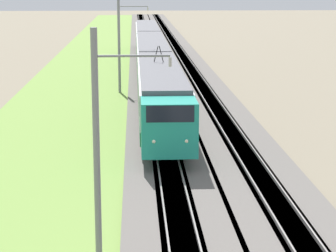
# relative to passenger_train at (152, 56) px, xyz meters

# --- Properties ---
(ballast_main) EXTENTS (240.00, 4.40, 0.30)m
(ballast_main) POSITION_rel_passenger_train_xyz_m (0.77, 0.00, -2.18)
(ballast_main) COLOR #605B56
(ballast_main) RESTS_ON ground
(ballast_adjacent) EXTENTS (240.00, 4.40, 0.30)m
(ballast_adjacent) POSITION_rel_passenger_train_xyz_m (0.77, -4.19, -2.18)
(ballast_adjacent) COLOR #605B56
(ballast_adjacent) RESTS_ON ground
(track_main) EXTENTS (240.00, 1.57, 0.45)m
(track_main) POSITION_rel_passenger_train_xyz_m (0.77, 0.00, -2.17)
(track_main) COLOR #4C4238
(track_main) RESTS_ON ground
(track_adjacent) EXTENTS (240.00, 1.57, 0.45)m
(track_adjacent) POSITION_rel_passenger_train_xyz_m (0.77, -4.19, -2.17)
(track_adjacent) COLOR #4C4238
(track_adjacent) RESTS_ON ground
(grass_verge) EXTENTS (240.00, 9.45, 0.12)m
(grass_verge) POSITION_rel_passenger_train_xyz_m (0.77, 6.74, -2.27)
(grass_verge) COLOR olive
(grass_verge) RESTS_ON ground
(passenger_train) EXTENTS (63.45, 2.84, 4.99)m
(passenger_train) POSITION_rel_passenger_train_xyz_m (0.00, 0.00, 0.00)
(passenger_train) COLOR teal
(passenger_train) RESTS_ON ground
(catenary_mast_near) EXTENTS (0.22, 2.56, 7.85)m
(catenary_mast_near) POSITION_rel_passenger_train_xyz_m (-41.13, 2.84, 1.73)
(catenary_mast_near) COLOR slate
(catenary_mast_near) RESTS_ON ground
(catenary_mast_mid) EXTENTS (0.22, 2.56, 8.14)m
(catenary_mast_mid) POSITION_rel_passenger_train_xyz_m (-7.40, 2.84, 1.88)
(catenary_mast_mid) COLOR slate
(catenary_mast_mid) RESTS_ON ground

